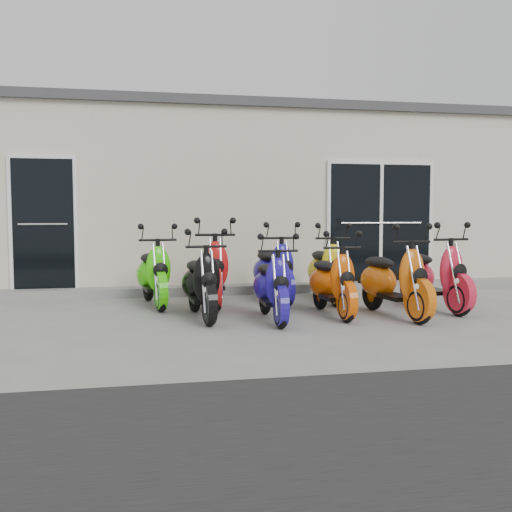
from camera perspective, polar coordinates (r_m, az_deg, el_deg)
The scene contains 15 objects.
ground at distance 7.83m, azimuth 0.84°, elevation -5.80°, with size 80.00×80.00×0.00m, color gray.
building at distance 12.85m, azimuth -3.94°, elevation 5.29°, with size 14.00×6.00×3.20m, color beige.
roof_cap at distance 12.99m, azimuth -3.98°, elevation 12.72°, with size 14.20×6.20×0.16m, color #3F3F42.
front_step at distance 9.78m, azimuth -1.59°, elevation -3.33°, with size 14.00×0.40×0.15m, color gray.
door_left at distance 9.85m, azimuth -20.48°, elevation 3.36°, with size 1.07×0.08×2.22m, color black.
door_right at distance 10.58m, azimuth 12.31°, elevation 3.58°, with size 2.02×0.08×2.22m, color black.
scooter_front_black at distance 7.44m, azimuth -5.53°, elevation -1.72°, with size 0.59×1.61×1.19m, color black, non-canonical shape.
scooter_front_blue at distance 7.26m, azimuth 1.62°, elevation -2.07°, with size 0.56×1.54×1.14m, color #1E118B, non-canonical shape.
scooter_front_orange_a at distance 7.71m, azimuth 7.64°, elevation -1.66°, with size 0.57×1.57×1.16m, color #D94E04, non-canonical shape.
scooter_front_orange_b at distance 7.76m, azimuth 13.62°, elevation -1.34°, with size 0.62×1.70×1.26m, color #D35C0C, non-canonical shape.
scooter_front_red at distance 8.48m, azimuth 17.26°, elevation -0.92°, with size 0.62×1.71×1.26m, color red, non-canonical shape.
scooter_back_green at distance 8.54m, azimuth -10.21°, elevation -0.85°, with size 0.61×1.67×1.24m, color #38E009, non-canonical shape.
scooter_back_red at distance 8.54m, azimuth -4.29°, elevation -0.50°, with size 0.65×1.79×1.32m, color red, non-canonical shape.
scooter_back_blue at distance 8.75m, azimuth 1.77°, elevation -0.60°, with size 0.62×1.70×1.25m, color #1B1390, non-canonical shape.
scooter_back_yellow at distance 8.98m, azimuth 7.04°, elevation -0.55°, with size 0.61×1.68×1.24m, color yellow, non-canonical shape.
Camera 1 is at (-1.59, -7.55, 1.37)m, focal length 40.00 mm.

